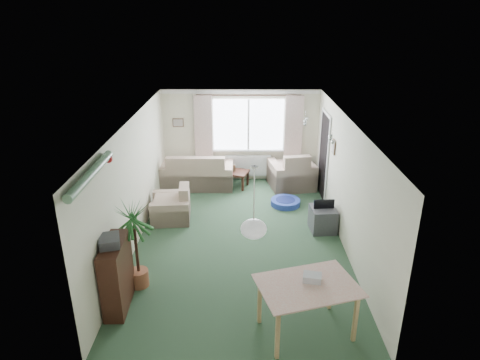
{
  "coord_description": "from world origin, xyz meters",
  "views": [
    {
      "loc": [
        0.04,
        -7.45,
        4.27
      ],
      "look_at": [
        0.0,
        0.3,
        1.15
      ],
      "focal_mm": 32.0,
      "sensor_mm": 36.0,
      "label": 1
    }
  ],
  "objects_px": {
    "sofa": "(197,169)",
    "bookshelf": "(117,275)",
    "pet_bed": "(285,202)",
    "coffee_table": "(230,178)",
    "houseplant": "(136,245)",
    "dining_table": "(306,309)",
    "armchair_left": "(170,203)",
    "armchair_corner": "(292,169)",
    "tv_cube": "(323,219)"
  },
  "relations": [
    {
      "from": "dining_table",
      "to": "pet_bed",
      "type": "bearing_deg",
      "value": 88.44
    },
    {
      "from": "coffee_table",
      "to": "bookshelf",
      "type": "height_order",
      "value": "bookshelf"
    },
    {
      "from": "sofa",
      "to": "armchair_left",
      "type": "relative_size",
      "value": 2.11
    },
    {
      "from": "bookshelf",
      "to": "houseplant",
      "type": "distance_m",
      "value": 0.58
    },
    {
      "from": "houseplant",
      "to": "armchair_left",
      "type": "bearing_deg",
      "value": 86.43
    },
    {
      "from": "coffee_table",
      "to": "tv_cube",
      "type": "xyz_separation_m",
      "value": [
        1.98,
        -2.35,
        0.04
      ]
    },
    {
      "from": "coffee_table",
      "to": "dining_table",
      "type": "height_order",
      "value": "dining_table"
    },
    {
      "from": "bookshelf",
      "to": "tv_cube",
      "type": "relative_size",
      "value": 2.0
    },
    {
      "from": "armchair_left",
      "to": "pet_bed",
      "type": "relative_size",
      "value": 1.26
    },
    {
      "from": "armchair_corner",
      "to": "armchair_left",
      "type": "xyz_separation_m",
      "value": [
        -2.8,
        -1.85,
        -0.09
      ]
    },
    {
      "from": "bookshelf",
      "to": "tv_cube",
      "type": "distance_m",
      "value": 4.3
    },
    {
      "from": "houseplant",
      "to": "pet_bed",
      "type": "relative_size",
      "value": 2.26
    },
    {
      "from": "armchair_corner",
      "to": "houseplant",
      "type": "bearing_deg",
      "value": 44.76
    },
    {
      "from": "armchair_corner",
      "to": "coffee_table",
      "type": "relative_size",
      "value": 1.14
    },
    {
      "from": "armchair_corner",
      "to": "tv_cube",
      "type": "xyz_separation_m",
      "value": [
        0.4,
        -2.33,
        -0.23
      ]
    },
    {
      "from": "dining_table",
      "to": "tv_cube",
      "type": "xyz_separation_m",
      "value": [
        0.76,
        3.0,
        -0.13
      ]
    },
    {
      "from": "tv_cube",
      "to": "pet_bed",
      "type": "relative_size",
      "value": 0.81
    },
    {
      "from": "tv_cube",
      "to": "armchair_left",
      "type": "bearing_deg",
      "value": 167.22
    },
    {
      "from": "houseplant",
      "to": "tv_cube",
      "type": "bearing_deg",
      "value": 29.87
    },
    {
      "from": "houseplant",
      "to": "dining_table",
      "type": "distance_m",
      "value": 2.83
    },
    {
      "from": "bookshelf",
      "to": "dining_table",
      "type": "bearing_deg",
      "value": -13.55
    },
    {
      "from": "coffee_table",
      "to": "pet_bed",
      "type": "distance_m",
      "value": 1.76
    },
    {
      "from": "sofa",
      "to": "dining_table",
      "type": "bearing_deg",
      "value": 111.19
    },
    {
      "from": "armchair_corner",
      "to": "pet_bed",
      "type": "bearing_deg",
      "value": 67.08
    },
    {
      "from": "coffee_table",
      "to": "houseplant",
      "type": "bearing_deg",
      "value": -107.81
    },
    {
      "from": "armchair_corner",
      "to": "houseplant",
      "type": "distance_m",
      "value": 5.18
    },
    {
      "from": "sofa",
      "to": "tv_cube",
      "type": "distance_m",
      "value": 3.66
    },
    {
      "from": "sofa",
      "to": "armchair_corner",
      "type": "height_order",
      "value": "armchair_corner"
    },
    {
      "from": "pet_bed",
      "to": "armchair_left",
      "type": "bearing_deg",
      "value": -164.19
    },
    {
      "from": "pet_bed",
      "to": "houseplant",
      "type": "bearing_deg",
      "value": -130.82
    },
    {
      "from": "armchair_corner",
      "to": "houseplant",
      "type": "relative_size",
      "value": 0.69
    },
    {
      "from": "dining_table",
      "to": "tv_cube",
      "type": "height_order",
      "value": "dining_table"
    },
    {
      "from": "bookshelf",
      "to": "pet_bed",
      "type": "xyz_separation_m",
      "value": [
        2.89,
        3.63,
        -0.48
      ]
    },
    {
      "from": "houseplant",
      "to": "pet_bed",
      "type": "xyz_separation_m",
      "value": [
        2.7,
        3.13,
        -0.7
      ]
    },
    {
      "from": "sofa",
      "to": "dining_table",
      "type": "xyz_separation_m",
      "value": [
        2.04,
        -5.35,
        -0.07
      ]
    },
    {
      "from": "houseplant",
      "to": "pet_bed",
      "type": "distance_m",
      "value": 4.19
    },
    {
      "from": "houseplant",
      "to": "coffee_table",
      "type": "bearing_deg",
      "value": 72.19
    },
    {
      "from": "pet_bed",
      "to": "coffee_table",
      "type": "bearing_deg",
      "value": 139.04
    },
    {
      "from": "armchair_left",
      "to": "bookshelf",
      "type": "bearing_deg",
      "value": -11.5
    },
    {
      "from": "sofa",
      "to": "coffee_table",
      "type": "bearing_deg",
      "value": -179.66
    },
    {
      "from": "sofa",
      "to": "dining_table",
      "type": "relative_size",
      "value": 1.47
    },
    {
      "from": "coffee_table",
      "to": "pet_bed",
      "type": "relative_size",
      "value": 1.37
    },
    {
      "from": "coffee_table",
      "to": "houseplant",
      "type": "relative_size",
      "value": 0.61
    },
    {
      "from": "coffee_table",
      "to": "pet_bed",
      "type": "xyz_separation_m",
      "value": [
        1.33,
        -1.15,
        -0.14
      ]
    },
    {
      "from": "sofa",
      "to": "bookshelf",
      "type": "bearing_deg",
      "value": 81.55
    },
    {
      "from": "sofa",
      "to": "houseplant",
      "type": "xyz_separation_m",
      "value": [
        -0.55,
        -4.28,
        0.31
      ]
    },
    {
      "from": "sofa",
      "to": "bookshelf",
      "type": "distance_m",
      "value": 4.84
    },
    {
      "from": "armchair_left",
      "to": "pet_bed",
      "type": "xyz_separation_m",
      "value": [
        2.55,
        0.72,
        -0.32
      ]
    },
    {
      "from": "bookshelf",
      "to": "pet_bed",
      "type": "bearing_deg",
      "value": 49.45
    },
    {
      "from": "sofa",
      "to": "armchair_corner",
      "type": "xyz_separation_m",
      "value": [
        2.4,
        -0.02,
        0.02
      ]
    }
  ]
}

